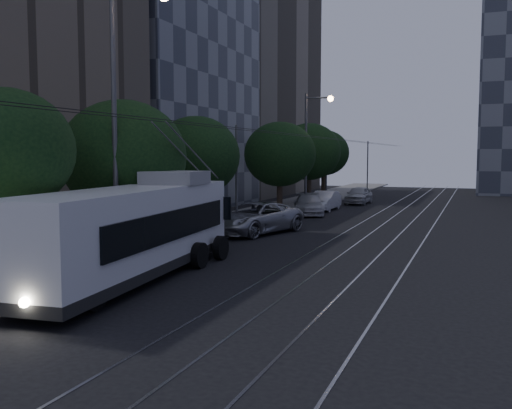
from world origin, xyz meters
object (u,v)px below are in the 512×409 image
object	(u,v)px
car_white_c	(325,201)
streetlamp_near	(123,102)
car_white_a	(283,215)
pickup_silver	(255,218)
car_white_b	(309,204)
trolleybus	(136,231)
car_white_d	(359,195)
streetlamp_far	(311,140)

from	to	relation	value
car_white_c	streetlamp_near	size ratio (longest dim) A/B	0.43
car_white_a	pickup_silver	bearing A→B (deg)	-120.41
car_white_a	streetlamp_near	size ratio (longest dim) A/B	0.36
car_white_b	car_white_c	world-z (taller)	car_white_c
pickup_silver	trolleybus	bearing A→B (deg)	-72.05
trolleybus	car_white_d	xyz separation A→B (m)	(1.25, 33.58, -0.93)
car_white_d	streetlamp_far	distance (m)	9.72
car_white_c	streetlamp_far	xyz separation A→B (m)	(-0.78, -1.29, 4.72)
car_white_c	streetlamp_near	xyz separation A→B (m)	(-1.36, -25.12, 5.61)
car_white_d	streetlamp_near	size ratio (longest dim) A/B	0.43
car_white_a	car_white_b	bearing A→B (deg)	68.67
streetlamp_near	streetlamp_far	distance (m)	23.85
car_white_b	car_white_d	size ratio (longest dim) A/B	1.13
streetlamp_near	car_white_c	bearing A→B (deg)	86.91
streetlamp_near	pickup_silver	bearing A→B (deg)	84.31
car_white_b	car_white_c	distance (m)	3.55
car_white_c	car_white_d	bearing A→B (deg)	80.13
car_white_d	car_white_c	bearing A→B (deg)	-99.41
car_white_b	car_white_c	bearing A→B (deg)	67.63
car_white_b	car_white_d	xyz separation A→B (m)	(1.60, 10.50, 0.03)
trolleybus	car_white_d	bearing A→B (deg)	82.34
car_white_b	streetlamp_near	bearing A→B (deg)	-110.71
car_white_c	streetlamp_far	world-z (taller)	streetlamp_far
trolleybus	car_white_b	distance (m)	23.11
pickup_silver	streetlamp_far	world-z (taller)	streetlamp_far
trolleybus	streetlamp_near	bearing A→B (deg)	127.94
pickup_silver	streetlamp_near	distance (m)	12.18
car_white_d	trolleybus	bearing A→B (deg)	-90.80
car_white_b	car_white_a	bearing A→B (deg)	-104.63
car_white_c	streetlamp_far	size ratio (longest dim) A/B	0.51
trolleybus	pickup_silver	world-z (taller)	trolleybus
pickup_silver	car_white_c	world-z (taller)	pickup_silver
streetlamp_far	trolleybus	bearing A→B (deg)	-88.08
streetlamp_far	car_white_b	bearing A→B (deg)	-77.47
trolleybus	streetlamp_near	size ratio (longest dim) A/B	1.18
streetlamp_near	streetlamp_far	world-z (taller)	streetlamp_near
car_white_b	streetlamp_far	world-z (taller)	streetlamp_far
car_white_b	streetlamp_near	xyz separation A→B (m)	(-1.08, -21.58, 5.62)
trolleybus	car_white_d	distance (m)	33.62
car_white_b	car_white_c	xyz separation A→B (m)	(0.28, 3.54, 0.01)
car_white_a	car_white_b	size ratio (longest dim) A/B	0.73
pickup_silver	car_white_a	size ratio (longest dim) A/B	1.65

